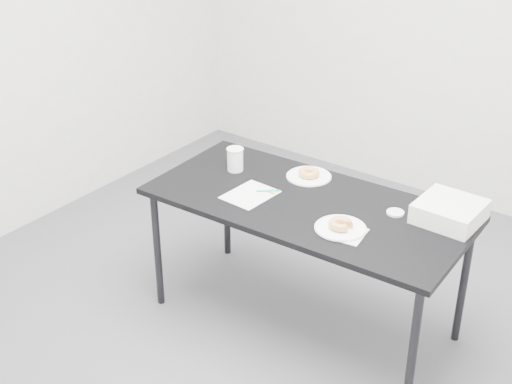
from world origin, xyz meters
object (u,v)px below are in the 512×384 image
Objects in this scene: coffee_cup at (235,159)px; bakery_box at (450,211)px; table at (307,211)px; donut_far at (309,173)px; pen at (268,191)px; plate_near at (340,228)px; scorecard at (250,195)px; donut_near at (341,224)px; plate_far at (309,176)px.

bakery_box is at bearing 8.46° from coffee_cup.
coffee_cup is (-0.52, 0.07, 0.12)m from table.
donut_far is 0.80m from bakery_box.
coffee_cup is at bearing 121.56° from pen.
coffee_cup is (-0.79, 0.21, 0.06)m from plate_near.
scorecard is 1.00m from bakery_box.
donut_near is 0.57m from donut_far.
pen is 0.51m from donut_near.
scorecard is 1.09× the size of plate_far.
table is 0.54m from coffee_cup.
table is 6.72× the size of plate_near.
pen is 0.42× the size of bakery_box.
plate_far is 0.41m from coffee_cup.
bakery_box is at bearing 24.65° from scorecard.
coffee_cup reaches higher than table.
pen is 0.50× the size of plate_near.
coffee_cup is at bearing -155.59° from donut_far.
pen is at bearing 167.69° from donut_near.
coffee_cup is (-0.79, 0.21, 0.04)m from donut_near.
pen is 0.92m from bakery_box.
plate_far is (-0.42, 0.38, -0.00)m from plate_near.
donut_near is 0.47× the size of plate_far.
plate_near is 1.01× the size of plate_far.
pen is 0.51m from plate_near.
donut_near is 0.57m from plate_far.
donut_far is at bearing 137.88° from plate_near.
table is 0.29m from plate_far.
scorecard reaches higher than table.
donut_far is 0.39× the size of bakery_box.
donut_near is 1.01× the size of donut_far.
table is at bearing -157.73° from bakery_box.
donut_far reaches higher than plate_far.
pen is 1.07× the size of donut_near.
donut_near reaches higher than table.
donut_near is at bearing -42.12° from donut_far.
coffee_cup is (-0.30, 0.10, 0.06)m from pen.
scorecard is 2.30× the size of donut_near.
donut_far reaches higher than table.
coffee_cup reaches higher than plate_near.
bakery_box is at bearing 0.34° from plate_far.
plate_far is 0.80m from bakery_box.
donut_far is (-0.42, 0.38, 0.02)m from plate_near.
donut_near reaches higher than donut_far.
bakery_box is at bearing 45.59° from plate_near.
plate_far is (0.08, 0.27, -0.00)m from pen.
pen is 1.08× the size of donut_far.
donut_near is at bearing -132.99° from bakery_box.
bakery_box is (0.38, 0.38, 0.02)m from donut_near.
plate_far is at bearing 34.99° from pen.
table is 14.44× the size of donut_far.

